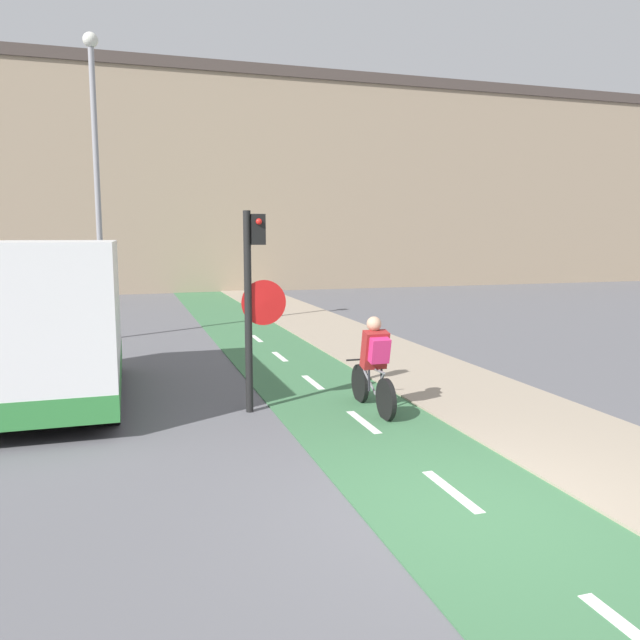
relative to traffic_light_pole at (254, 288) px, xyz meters
name	(u,v)px	position (x,y,z in m)	size (l,w,h in m)	color
ground_plane	(478,513)	(1.33, -4.05, -1.85)	(120.00, 120.00, 0.00)	#5B5B60
bike_lane	(477,512)	(1.33, -4.04, -1.84)	(2.16, 60.00, 0.02)	#3D7047
building_row_background	(189,182)	(1.33, 22.74, 3.37)	(60.00, 5.20, 10.42)	gray
traffic_light_pole	(254,288)	(0.00, 0.00, 0.00)	(0.67, 0.25, 2.97)	black
street_lamp_far	(96,158)	(-2.38, 7.59, 2.64)	(0.36, 0.36, 7.43)	gray
cyclist_near	(374,366)	(1.68, -0.55, -1.15)	(0.46, 1.64, 1.44)	black
van	(54,324)	(-2.88, 1.46, -0.60)	(1.93, 4.59, 2.53)	white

